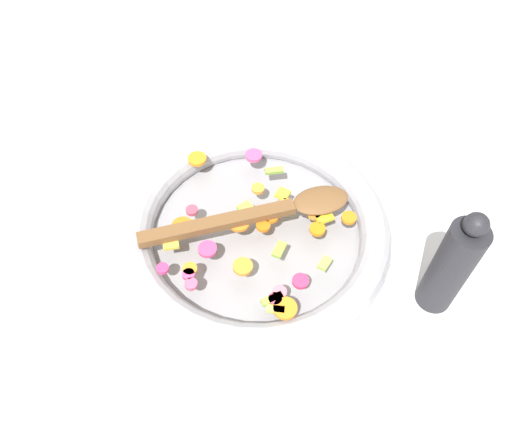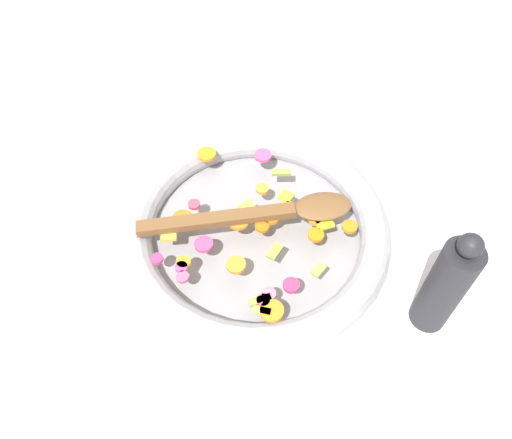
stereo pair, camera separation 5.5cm
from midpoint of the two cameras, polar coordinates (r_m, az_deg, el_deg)
name	(u,v)px [view 1 (the left image)]	position (r m, az deg, el deg)	size (l,w,h in m)	color
ground_plane	(256,238)	(0.82, -1.91, -2.18)	(4.00, 4.00, 0.00)	silver
skillet	(256,230)	(0.80, -1.95, -1.29)	(0.43, 0.43, 0.05)	gray
chopped_vegetables	(256,229)	(0.76, -2.05, -1.21)	(0.35, 0.31, 0.01)	orange
wooden_spoon	(268,212)	(0.77, -0.60, 0.80)	(0.17, 0.32, 0.01)	brown
pepper_mill	(451,266)	(0.72, 19.43, -5.15)	(0.05, 0.05, 0.20)	#232328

